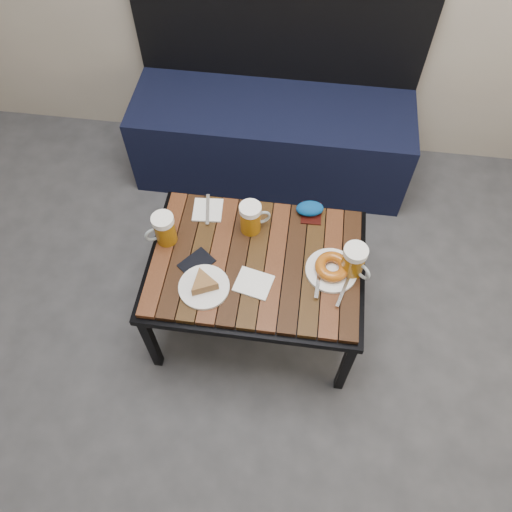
# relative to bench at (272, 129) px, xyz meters

# --- Properties ---
(ground) EXTENTS (4.00, 4.00, 0.00)m
(ground) POSITION_rel_bench_xyz_m (-0.16, -1.76, -0.27)
(ground) COLOR #2D2D30
(ground) RESTS_ON ground
(bench) EXTENTS (1.40, 0.50, 0.95)m
(bench) POSITION_rel_bench_xyz_m (0.00, 0.00, 0.00)
(bench) COLOR black
(bench) RESTS_ON ground
(cafe_table) EXTENTS (0.84, 0.62, 0.47)m
(cafe_table) POSITION_rel_bench_xyz_m (0.04, -0.94, 0.16)
(cafe_table) COLOR black
(cafe_table) RESTS_ON ground
(beer_mug_left) EXTENTS (0.13, 0.11, 0.14)m
(beer_mug_left) POSITION_rel_bench_xyz_m (-0.32, -0.89, 0.27)
(beer_mug_left) COLOR #945B0B
(beer_mug_left) RESTS_ON cafe_table
(beer_mug_centre) EXTENTS (0.13, 0.11, 0.14)m
(beer_mug_centre) POSITION_rel_bench_xyz_m (0.00, -0.80, 0.27)
(beer_mug_centre) COLOR #945B0B
(beer_mug_centre) RESTS_ON cafe_table
(beer_mug_right) EXTENTS (0.13, 0.12, 0.14)m
(beer_mug_right) POSITION_rel_bench_xyz_m (0.40, -0.95, 0.27)
(beer_mug_right) COLOR #945B0B
(beer_mug_right) RESTS_ON cafe_table
(plate_pie) EXTENTS (0.19, 0.19, 0.05)m
(plate_pie) POSITION_rel_bench_xyz_m (-0.13, -1.09, 0.22)
(plate_pie) COLOR white
(plate_pie) RESTS_ON cafe_table
(plate_bagel) EXTENTS (0.20, 0.25, 0.05)m
(plate_bagel) POSITION_rel_bench_xyz_m (0.33, -0.96, 0.22)
(plate_bagel) COLOR white
(plate_bagel) RESTS_ON cafe_table
(napkin_left) EXTENTS (0.13, 0.16, 0.01)m
(napkin_left) POSITION_rel_bench_xyz_m (-0.19, -0.73, 0.20)
(napkin_left) COLOR white
(napkin_left) RESTS_ON cafe_table
(napkin_right) EXTENTS (0.15, 0.14, 0.01)m
(napkin_right) POSITION_rel_bench_xyz_m (0.05, -1.05, 0.20)
(napkin_right) COLOR white
(napkin_right) RESTS_ON cafe_table
(passport_navy) EXTENTS (0.15, 0.15, 0.01)m
(passport_navy) POSITION_rel_bench_xyz_m (-0.18, -0.99, 0.20)
(passport_navy) COLOR black
(passport_navy) RESTS_ON cafe_table
(passport_burgundy) EXTENTS (0.09, 0.12, 0.01)m
(passport_burgundy) POSITION_rel_bench_xyz_m (0.23, -0.69, 0.20)
(passport_burgundy) COLOR black
(passport_burgundy) RESTS_ON cafe_table
(knit_pouch) EXTENTS (0.12, 0.09, 0.05)m
(knit_pouch) POSITION_rel_bench_xyz_m (0.23, -0.68, 0.22)
(knit_pouch) COLOR navy
(knit_pouch) RESTS_ON cafe_table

